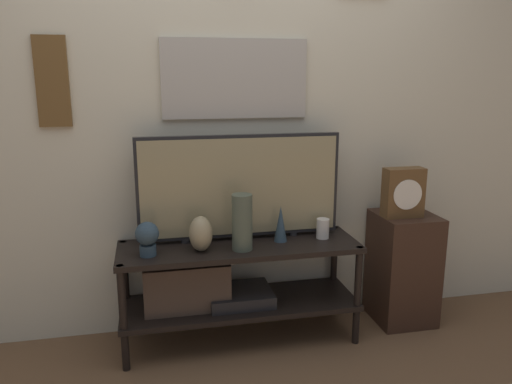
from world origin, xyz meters
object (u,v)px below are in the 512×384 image
vase_tall_ceramic (242,222)px  decorative_bust (147,237)px  television (240,186)px  mantel_clock (403,193)px  vase_slim_bronze (281,224)px  vase_urn_stoneware (201,234)px  candle_jar (323,228)px

vase_tall_ceramic → decorative_bust: 0.50m
vase_tall_ceramic → decorative_bust: (-0.50, 0.01, -0.05)m
television → mantel_clock: television is taller
vase_slim_bronze → decorative_bust: bearing=-173.9°
mantel_clock → decorative_bust: bearing=-177.3°
vase_slim_bronze → vase_tall_ceramic: (-0.24, -0.09, 0.05)m
television → mantel_clock: 0.96m
television → mantel_clock: bearing=-5.8°
television → vase_slim_bronze: television is taller
television → vase_urn_stoneware: 0.36m
vase_tall_ceramic → mantel_clock: 0.99m
candle_jar → television: bearing=169.5°
candle_jar → mantel_clock: size_ratio=0.39×
vase_tall_ceramic → decorative_bust: vase_tall_ceramic is taller
vase_urn_stoneware → mantel_clock: size_ratio=0.66×
television → candle_jar: size_ratio=9.98×
vase_tall_ceramic → mantel_clock: size_ratio=1.05×
mantel_clock → vase_slim_bronze: bearing=179.3°
vase_urn_stoneware → television: bearing=31.9°
television → vase_slim_bronze: bearing=-22.4°
television → vase_slim_bronze: size_ratio=5.57×
decorative_bust → vase_slim_bronze: bearing=6.1°
vase_urn_stoneware → mantel_clock: mantel_clock is taller
vase_tall_ceramic → mantel_clock: bearing=4.8°
decorative_bust → mantel_clock: size_ratio=0.62×
television → candle_jar: television is taller
candle_jar → mantel_clock: (0.49, -0.01, 0.19)m
vase_urn_stoneware → vase_tall_ceramic: bearing=-7.3°
vase_slim_bronze → decorative_bust: 0.74m
decorative_bust → vase_tall_ceramic: bearing=-1.4°
television → vase_tall_ceramic: size_ratio=3.75×
vase_tall_ceramic → decorative_bust: size_ratio=1.68×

